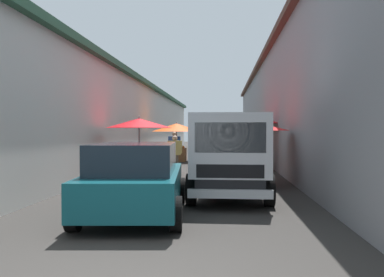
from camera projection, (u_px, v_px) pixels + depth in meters
The scene contains 14 objects.
ground at pixel (198, 169), 17.54m from camera, with size 90.00×90.00×0.00m, color #33302D.
building_left_whitewash at pixel (68, 120), 20.27m from camera, with size 49.80×7.50×4.48m.
building_right_concrete at pixel (342, 106), 19.20m from camera, with size 49.80×7.50×5.72m.
fruit_stall_near_right at pixel (251, 126), 17.01m from camera, with size 2.79×2.79×2.41m.
fruit_stall_mid_lane at pixel (177, 131), 22.15m from camera, with size 2.75×2.75×2.19m.
fruit_stall_far_right at pixel (139, 130), 13.97m from camera, with size 2.32×2.32×2.21m.
fruit_stall_far_left at pixel (237, 128), 20.03m from camera, with size 2.35×2.35×2.40m.
fruit_stall_near_left at pixel (247, 132), 12.85m from camera, with size 2.79×2.79×2.11m.
hatchback_car at pixel (136, 179), 7.99m from camera, with size 4.03×2.17×1.45m.
delivery_truck at pixel (230, 158), 9.68m from camera, with size 4.94×2.02×2.08m.
vendor_by_crates at pixel (175, 152), 15.64m from camera, with size 0.40×0.54×1.51m.
vendor_in_shade at pixel (174, 146), 20.00m from camera, with size 0.29×0.64×1.64m.
parked_scooter at pixel (141, 159), 17.76m from camera, with size 1.65×0.63×1.14m.
plastic_stool at pixel (124, 174), 12.79m from camera, with size 0.30×0.30×0.43m.
Camera 1 is at (-3.98, -1.08, 1.70)m, focal length 37.40 mm.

